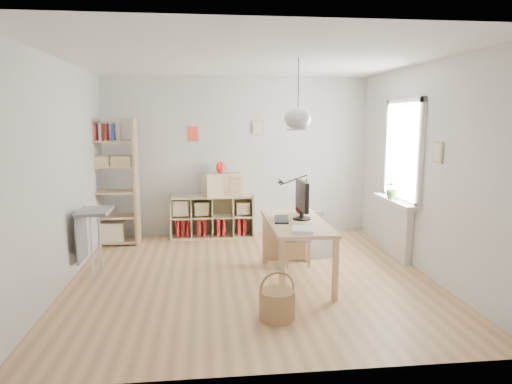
{
  "coord_description": "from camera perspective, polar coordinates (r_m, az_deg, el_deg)",
  "views": [
    {
      "loc": [
        -0.55,
        -5.54,
        1.99
      ],
      "look_at": [
        0.1,
        0.3,
        1.05
      ],
      "focal_mm": 32.0,
      "sensor_mm": 36.0,
      "label": 1
    }
  ],
  "objects": [
    {
      "name": "room_shell",
      "position": [
        5.5,
        5.25,
        9.16
      ],
      "size": [
        4.5,
        4.5,
        4.5
      ],
      "color": "silver",
      "rests_on": "ground"
    },
    {
      "name": "yarn_ball",
      "position": [
        6.06,
        5.65,
        -2.03
      ],
      "size": [
        0.15,
        0.15,
        0.15
      ],
      "primitive_type": "sphere",
      "color": "#44090F",
      "rests_on": "desk"
    },
    {
      "name": "cube_shelf",
      "position": [
        7.81,
        -5.64,
        -3.47
      ],
      "size": [
        1.4,
        0.38,
        0.72
      ],
      "color": "#C9B884",
      "rests_on": "ground"
    },
    {
      "name": "chair",
      "position": [
        6.36,
        4.93,
        -5.27
      ],
      "size": [
        0.36,
        0.36,
        0.73
      ],
      "rotation": [
        0.0,
        0.0,
        -0.0
      ],
      "color": "gray",
      "rests_on": "ground"
    },
    {
      "name": "task_lamp",
      "position": [
        6.1,
        4.48,
        0.37
      ],
      "size": [
        0.44,
        0.16,
        0.47
      ],
      "color": "black",
      "rests_on": "desk"
    },
    {
      "name": "radiator",
      "position": [
        6.91,
        17.26,
        -4.63
      ],
      "size": [
        0.1,
        0.8,
        0.8
      ],
      "primitive_type": "cube",
      "color": "white",
      "rests_on": "ground"
    },
    {
      "name": "drawer_chest",
      "position": [
        7.66,
        -4.18,
        0.96
      ],
      "size": [
        0.73,
        0.51,
        0.38
      ],
      "primitive_type": "cube",
      "rotation": [
        0.0,
        0.0,
        0.35
      ],
      "color": "#C9B884",
      "rests_on": "cube_shelf"
    },
    {
      "name": "paper_tray",
      "position": [
        5.17,
        5.86,
        -4.68
      ],
      "size": [
        0.29,
        0.34,
        0.03
      ],
      "primitive_type": "cube",
      "rotation": [
        0.0,
        0.0,
        -0.21
      ],
      "color": "white",
      "rests_on": "desk"
    },
    {
      "name": "monitor",
      "position": [
        5.7,
        5.77,
        -0.71
      ],
      "size": [
        0.22,
        0.56,
        0.49
      ],
      "rotation": [
        0.0,
        0.0,
        0.0
      ],
      "color": "black",
      "rests_on": "desk"
    },
    {
      "name": "wicker_basket",
      "position": [
        4.71,
        2.66,
        -13.76
      ],
      "size": [
        0.36,
        0.36,
        0.5
      ],
      "rotation": [
        0.0,
        0.0,
        0.12
      ],
      "color": "olive",
      "rests_on": "ground"
    },
    {
      "name": "desk",
      "position": [
        5.66,
        5.05,
        -4.57
      ],
      "size": [
        0.7,
        1.5,
        0.75
      ],
      "color": "tan",
      "rests_on": "ground"
    },
    {
      "name": "red_vase",
      "position": [
        7.63,
        -4.42,
        3.08
      ],
      "size": [
        0.16,
        0.16,
        0.19
      ],
      "primitive_type": "ellipsoid",
      "color": "#9F130D",
      "rests_on": "drawer_chest"
    },
    {
      "name": "windowsill",
      "position": [
        6.81,
        17.04,
        -1.13
      ],
      "size": [
        0.22,
        1.2,
        0.06
      ],
      "primitive_type": "cube",
      "color": "white",
      "rests_on": "radiator"
    },
    {
      "name": "keyboard",
      "position": [
        5.68,
        3.2,
        -3.43
      ],
      "size": [
        0.23,
        0.47,
        0.02
      ],
      "primitive_type": "cube",
      "rotation": [
        0.0,
        0.0,
        -0.15
      ],
      "color": "black",
      "rests_on": "desk"
    },
    {
      "name": "potted_plant",
      "position": [
        6.82,
        16.78,
        0.46
      ],
      "size": [
        0.31,
        0.28,
        0.31
      ],
      "primitive_type": "imported",
      "rotation": [
        0.0,
        0.0,
        0.15
      ],
      "color": "#2A6325",
      "rests_on": "windowsill"
    },
    {
      "name": "tall_bookshelf",
      "position": [
        7.54,
        -17.68,
        1.79
      ],
      "size": [
        0.8,
        0.38,
        2.0
      ],
      "color": "tan",
      "rests_on": "ground"
    },
    {
      "name": "ground",
      "position": [
        5.91,
        -0.65,
        -10.58
      ],
      "size": [
        4.5,
        4.5,
        0.0
      ],
      "primitive_type": "plane",
      "color": "tan",
      "rests_on": "ground"
    },
    {
      "name": "side_table",
      "position": [
        6.22,
        -20.08,
        -3.75
      ],
      "size": [
        0.4,
        0.55,
        0.85
      ],
      "color": "gray",
      "rests_on": "ground"
    },
    {
      "name": "window_unit",
      "position": [
        6.75,
        17.99,
        4.91
      ],
      "size": [
        0.07,
        1.16,
        1.46
      ],
      "color": "white",
      "rests_on": "ground"
    },
    {
      "name": "storage_chest",
      "position": [
        6.86,
        7.04,
        -6.13
      ],
      "size": [
        0.67,
        0.73,
        0.6
      ],
      "rotation": [
        0.0,
        0.0,
        0.17
      ],
      "color": "beige",
      "rests_on": "ground"
    }
  ]
}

